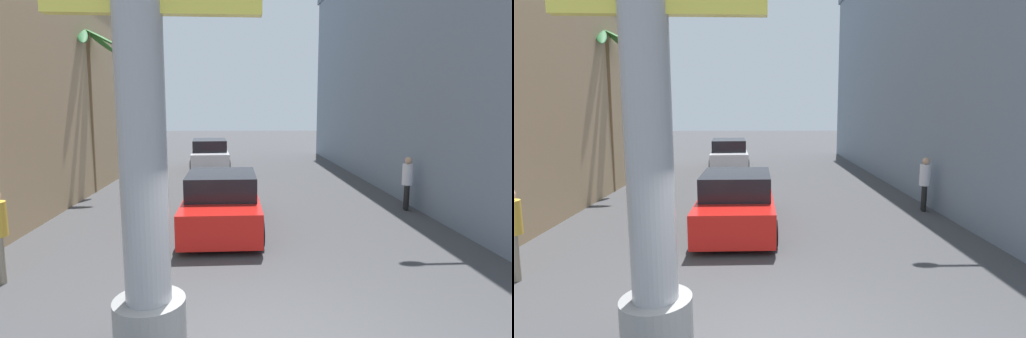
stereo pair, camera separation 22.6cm
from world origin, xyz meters
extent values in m
plane|color=#424244|center=(0.00, 10.00, 0.00)|extent=(87.38, 87.38, 0.00)
cube|color=slate|center=(9.85, 11.90, 5.17)|extent=(8.96, 23.90, 10.34)
cylinder|color=#9E9EA3|center=(-1.67, 0.32, 3.75)|extent=(0.61, 0.61, 7.50)
cylinder|color=gray|center=(-1.67, 0.32, 0.35)|extent=(0.97, 0.97, 0.70)
cylinder|color=#59595E|center=(6.01, 5.91, 3.57)|extent=(0.16, 0.16, 7.13)
cylinder|color=black|center=(-1.81, 7.71, 0.32)|extent=(0.23, 0.64, 0.64)
cylinder|color=black|center=(0.02, 7.73, 0.32)|extent=(0.23, 0.64, 0.64)
cylinder|color=black|center=(-1.78, 4.27, 0.32)|extent=(0.23, 0.64, 0.64)
cylinder|color=black|center=(0.05, 4.29, 0.32)|extent=(0.23, 0.64, 0.64)
cube|color=red|center=(-0.88, 6.00, 0.56)|extent=(1.97, 4.93, 0.80)
cube|color=black|center=(-0.87, 5.63, 1.26)|extent=(1.79, 2.08, 0.60)
cylinder|color=black|center=(-2.96, 18.72, 0.32)|extent=(0.27, 0.65, 0.64)
cylinder|color=black|center=(-1.13, 18.85, 0.32)|extent=(0.27, 0.65, 0.64)
cylinder|color=black|center=(-2.72, 15.46, 0.32)|extent=(0.27, 0.65, 0.64)
cylinder|color=black|center=(-0.89, 15.60, 0.32)|extent=(0.27, 0.65, 0.64)
cube|color=silver|center=(-1.92, 17.16, 0.56)|extent=(2.27, 4.79, 0.80)
cube|color=black|center=(-1.92, 17.16, 1.26)|extent=(1.96, 2.69, 0.60)
cylinder|color=brown|center=(-6.08, 10.80, 3.01)|extent=(0.39, 0.40, 6.02)
ellipsoid|color=#2F742D|center=(-5.40, 10.73, 5.82)|extent=(1.38, 0.54, 0.75)
ellipsoid|color=#2C772D|center=(-5.66, 11.38, 5.79)|extent=(1.10, 1.24, 0.82)
ellipsoid|color=#265D2D|center=(-6.43, 11.47, 5.87)|extent=(0.95, 1.41, 0.58)
ellipsoid|color=#275D2D|center=(-6.82, 10.89, 5.82)|extent=(1.37, 0.48, 0.74)
ellipsoid|color=#1F642D|center=(-6.38, 10.16, 5.79)|extent=(0.83, 1.35, 0.80)
ellipsoid|color=#225F2D|center=(-5.88, 10.15, 5.80)|extent=(0.77, 1.36, 0.80)
cylinder|color=black|center=(5.02, 7.59, 0.41)|extent=(0.14, 0.14, 0.82)
cylinder|color=black|center=(4.97, 7.40, 0.41)|extent=(0.14, 0.14, 0.82)
cylinder|color=silver|center=(4.99, 7.50, 1.16)|extent=(0.42, 0.42, 0.68)
sphere|color=tan|center=(4.99, 7.50, 1.61)|extent=(0.22, 0.22, 0.22)
cylinder|color=gray|center=(-4.87, 2.51, 0.45)|extent=(0.14, 0.14, 0.89)
cylinder|color=gray|center=(-4.98, 2.68, 0.45)|extent=(0.14, 0.14, 0.89)
camera|label=1|loc=(-0.49, -4.80, 3.25)|focal=28.00mm
camera|label=2|loc=(-0.27, -4.81, 3.25)|focal=28.00mm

